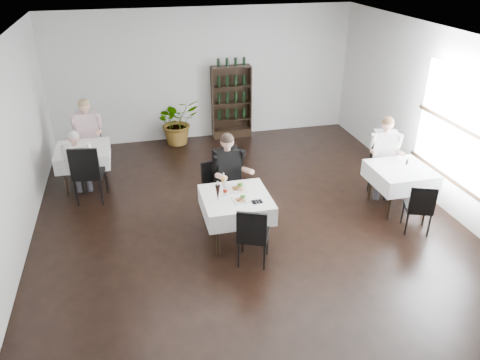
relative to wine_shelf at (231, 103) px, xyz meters
The scene contains 24 objects.
room_shell 4.40m from the wine_shelf, 97.92° to the right, with size 9.00×9.00×9.00m.
window_right 5.23m from the wine_shelf, 56.29° to the right, with size 0.06×2.30×1.85m.
wine_shelf is the anchor object (origin of this frame).
main_table 4.41m from the wine_shelf, 101.78° to the right, with size 1.03×1.03×0.77m.
left_table 3.77m from the wine_shelf, 151.20° to the right, with size 0.98×0.98×0.77m.
right_table 4.54m from the wine_shelf, 62.38° to the right, with size 0.98×0.98×0.77m.
potted_tree 1.35m from the wine_shelf, behind, with size 0.96×0.83×1.07m, color #205D1F.
main_chair_far 3.72m from the wine_shelf, 106.34° to the right, with size 0.56×0.56×1.00m.
main_chair_near 5.10m from the wine_shelf, 99.28° to the right, with size 0.57×0.57×0.94m.
left_chair_far 3.47m from the wine_shelf, 160.15° to the right, with size 0.61×0.62×1.10m.
left_chair_near 4.09m from the wine_shelf, 141.42° to the right, with size 0.58×0.58×1.11m.
right_chair_far 4.02m from the wine_shelf, 57.80° to the right, with size 0.60×0.60×1.04m.
right_chair_near 5.24m from the wine_shelf, 67.72° to the right, with size 0.52×0.52×0.88m.
diner_main 3.75m from the wine_shelf, 103.16° to the right, with size 0.63×0.66×1.52m.
diner_left_far 3.44m from the wine_shelf, 159.21° to the right, with size 0.59×0.60×1.53m.
diner_left_near 4.09m from the wine_shelf, 144.83° to the right, with size 0.51×0.51×1.34m.
diner_right_far 4.02m from the wine_shelf, 58.63° to the right, with size 0.63×0.67×1.48m.
plate_far 4.18m from the wine_shelf, 101.18° to the right, with size 0.31×0.31×0.09m.
plate_near 4.55m from the wine_shelf, 100.85° to the right, with size 0.26×0.26×0.07m.
pilsner_dark 4.55m from the wine_shelf, 105.24° to the right, with size 0.08×0.08×0.32m.
pilsner_lager 4.30m from the wine_shelf, 104.26° to the right, with size 0.08×0.08×0.34m.
coke_bottle 4.39m from the wine_shelf, 103.90° to the right, with size 0.07×0.07×0.27m.
napkin_cutlery 4.61m from the wine_shelf, 97.92° to the right, with size 0.16×0.18×0.02m.
pepper_mill 4.52m from the wine_shelf, 59.87° to the right, with size 0.04×0.04×0.09m, color black.
Camera 1 is at (-1.71, -6.10, 4.25)m, focal length 35.00 mm.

